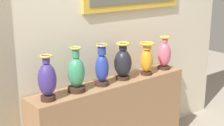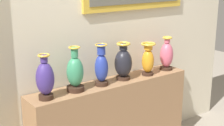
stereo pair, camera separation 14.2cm
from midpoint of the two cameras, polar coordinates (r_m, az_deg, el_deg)
display_shelf at (r=3.30m, az=1.25°, el=-9.86°), size 1.67×0.30×0.81m
back_wall at (r=3.19m, az=-0.72°, el=7.65°), size 3.48×0.14×2.72m
vase_indigo at (r=2.72m, az=-9.89°, el=-2.72°), size 0.15×0.15×0.38m
vase_jade at (r=2.87m, az=-4.92°, el=-1.70°), size 0.15×0.15×0.39m
vase_cobalt at (r=3.00m, az=-0.47°, el=-0.75°), size 0.12×0.12×0.38m
vase_onyx at (r=3.17m, az=3.21°, el=0.05°), size 0.17×0.17×0.36m
vase_amber at (r=3.33m, az=7.36°, el=0.63°), size 0.15×0.15×0.33m
vase_rose at (r=3.55m, az=10.42°, el=1.34°), size 0.14×0.14×0.35m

